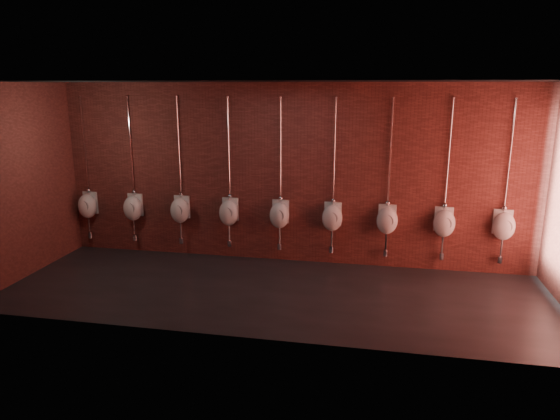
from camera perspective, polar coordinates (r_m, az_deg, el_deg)
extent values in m
plane|color=black|center=(7.93, -0.69, -9.33)|extent=(8.50, 8.50, 0.00)
cube|color=black|center=(7.28, -0.77, 14.48)|extent=(8.50, 3.00, 0.04)
cube|color=brown|center=(8.88, 1.21, 4.03)|extent=(8.50, 0.04, 3.20)
cube|color=brown|center=(6.02, -3.59, -0.86)|extent=(8.50, 0.04, 3.20)
cube|color=brown|center=(9.26, -27.48, 2.85)|extent=(0.04, 3.00, 3.20)
ellipsoid|color=white|center=(10.32, -21.15, 0.42)|extent=(0.40, 0.35, 0.48)
cube|color=white|center=(10.41, -20.84, 0.83)|extent=(0.31, 0.08, 0.43)
cylinder|color=#9C9C9C|center=(10.22, -21.51, 0.42)|extent=(0.21, 0.04, 0.21)
cylinder|color=silver|center=(10.21, -21.44, 6.85)|extent=(0.02, 0.02, 1.83)
sphere|color=silver|center=(10.33, -21.04, 2.12)|extent=(0.09, 0.09, 0.09)
cylinder|color=silver|center=(10.16, -21.90, 11.97)|extent=(0.06, 0.06, 0.01)
cylinder|color=silver|center=(10.41, -20.98, -1.45)|extent=(0.03, 0.03, 0.34)
cylinder|color=silver|center=(10.47, -20.87, -2.67)|extent=(0.09, 0.09, 0.11)
cylinder|color=silver|center=(10.53, -20.65, -2.56)|extent=(0.03, 0.16, 0.03)
ellipsoid|color=white|center=(9.86, -16.47, 0.19)|extent=(0.40, 0.35, 0.48)
cube|color=white|center=(9.95, -16.19, 0.61)|extent=(0.31, 0.08, 0.43)
cylinder|color=#9C9C9C|center=(9.75, -16.80, 0.19)|extent=(0.21, 0.04, 0.21)
cylinder|color=silver|center=(9.75, -16.68, 6.92)|extent=(0.02, 0.02, 1.83)
sphere|color=silver|center=(9.87, -16.36, 1.97)|extent=(0.09, 0.09, 0.09)
cylinder|color=silver|center=(9.68, -17.07, 12.30)|extent=(0.06, 0.06, 0.01)
cylinder|color=silver|center=(9.95, -16.33, -1.77)|extent=(0.03, 0.03, 0.34)
cylinder|color=silver|center=(10.01, -16.24, -3.04)|extent=(0.09, 0.09, 0.11)
cylinder|color=silver|center=(10.08, -16.04, -2.92)|extent=(0.03, 0.16, 0.03)
ellipsoid|color=white|center=(9.47, -11.37, -0.06)|extent=(0.40, 0.35, 0.48)
cube|color=white|center=(9.56, -11.12, 0.38)|extent=(0.31, 0.08, 0.43)
cylinder|color=#9C9C9C|center=(9.35, -11.65, -0.07)|extent=(0.21, 0.04, 0.21)
cylinder|color=silver|center=(9.35, -11.49, 6.95)|extent=(0.02, 0.02, 1.83)
sphere|color=silver|center=(9.48, -11.26, 1.79)|extent=(0.09, 0.09, 0.09)
cylinder|color=silver|center=(9.29, -11.77, 12.56)|extent=(0.06, 0.06, 0.01)
cylinder|color=silver|center=(9.56, -11.27, -2.10)|extent=(0.03, 0.03, 0.34)
cylinder|color=silver|center=(9.62, -11.21, -3.42)|extent=(0.09, 0.09, 0.11)
cylinder|color=silver|center=(9.69, -11.03, -3.29)|extent=(0.03, 0.16, 0.03)
ellipsoid|color=white|center=(9.16, -5.88, -0.34)|extent=(0.40, 0.35, 0.48)
cube|color=white|center=(9.25, -5.68, 0.13)|extent=(0.31, 0.08, 0.43)
cylinder|color=#9C9C9C|center=(9.04, -6.10, -0.35)|extent=(0.21, 0.04, 0.21)
cylinder|color=silver|center=(9.03, -5.89, 6.92)|extent=(0.02, 0.02, 1.83)
sphere|color=silver|center=(9.17, -5.77, 1.58)|extent=(0.09, 0.09, 0.09)
cylinder|color=silver|center=(8.97, -6.04, 12.73)|extent=(0.06, 0.06, 0.01)
cylinder|color=silver|center=(9.25, -5.83, -2.44)|extent=(0.03, 0.03, 0.34)
cylinder|color=silver|center=(9.32, -5.79, -3.80)|extent=(0.09, 0.09, 0.11)
cylinder|color=silver|center=(9.39, -5.65, -3.66)|extent=(0.03, 0.16, 0.03)
ellipsoid|color=white|center=(8.94, -0.06, -0.62)|extent=(0.40, 0.35, 0.48)
cube|color=white|center=(9.04, 0.08, -0.15)|extent=(0.31, 0.08, 0.43)
cylinder|color=#9C9C9C|center=(8.82, -0.21, -0.64)|extent=(0.21, 0.04, 0.21)
cylinder|color=silver|center=(8.81, 0.06, 6.81)|extent=(0.02, 0.02, 1.83)
sphere|color=silver|center=(8.95, 0.05, 1.34)|extent=(0.09, 0.09, 0.09)
cylinder|color=silver|center=(8.74, 0.06, 12.77)|extent=(0.06, 0.06, 0.01)
cylinder|color=silver|center=(9.03, -0.06, -2.77)|extent=(0.03, 0.03, 0.34)
cylinder|color=silver|center=(9.10, -0.06, -4.17)|extent=(0.09, 0.09, 0.11)
cylinder|color=silver|center=(9.18, 0.03, -4.02)|extent=(0.03, 0.16, 0.03)
ellipsoid|color=white|center=(8.81, 5.99, -0.91)|extent=(0.40, 0.35, 0.48)
cube|color=white|center=(8.91, 6.06, -0.43)|extent=(0.31, 0.08, 0.43)
cylinder|color=#9C9C9C|center=(8.69, 5.93, -0.93)|extent=(0.21, 0.04, 0.21)
cylinder|color=silver|center=(8.69, 6.24, 6.62)|extent=(0.02, 0.02, 1.83)
sphere|color=silver|center=(8.83, 6.09, 1.08)|extent=(0.09, 0.09, 0.09)
cylinder|color=silver|center=(8.62, 6.41, 12.67)|extent=(0.06, 0.06, 0.01)
cylinder|color=silver|center=(8.91, 5.93, -3.09)|extent=(0.03, 0.03, 0.34)
cylinder|color=silver|center=(8.98, 5.90, -4.50)|extent=(0.09, 0.09, 0.11)
cylinder|color=silver|center=(9.05, 5.94, -4.34)|extent=(0.03, 0.16, 0.03)
ellipsoid|color=white|center=(8.79, 12.14, -1.20)|extent=(0.40, 0.35, 0.48)
cube|color=white|center=(8.89, 12.15, -0.71)|extent=(0.31, 0.08, 0.43)
cylinder|color=#9C9C9C|center=(8.67, 12.16, -1.22)|extent=(0.21, 0.04, 0.21)
cylinder|color=silver|center=(8.66, 12.52, 6.35)|extent=(0.02, 0.02, 1.83)
sphere|color=silver|center=(8.80, 12.23, 0.80)|extent=(0.09, 0.09, 0.09)
cylinder|color=silver|center=(8.59, 12.85, 12.41)|extent=(0.06, 0.06, 0.01)
cylinder|color=silver|center=(8.89, 12.03, -3.37)|extent=(0.03, 0.03, 0.34)
cylinder|color=silver|center=(8.96, 11.95, -4.79)|extent=(0.09, 0.09, 0.11)
cylinder|color=silver|center=(9.03, 11.94, -4.63)|extent=(0.03, 0.16, 0.03)
ellipsoid|color=white|center=(8.87, 18.26, -1.47)|extent=(0.40, 0.35, 0.48)
cube|color=white|center=(8.97, 18.19, -0.98)|extent=(0.31, 0.08, 0.43)
cylinder|color=#9C9C9C|center=(8.75, 18.37, -1.49)|extent=(0.21, 0.04, 0.21)
cylinder|color=silver|center=(8.74, 18.76, 6.01)|extent=(0.02, 0.02, 1.83)
sphere|color=silver|center=(8.88, 18.34, 0.52)|extent=(0.09, 0.09, 0.09)
cylinder|color=silver|center=(8.67, 19.24, 12.00)|extent=(0.06, 0.06, 0.01)
cylinder|color=silver|center=(8.96, 18.09, -3.62)|extent=(0.03, 0.03, 0.34)
cylinder|color=silver|center=(9.03, 17.98, -5.02)|extent=(0.09, 0.09, 0.11)
cylinder|color=silver|center=(9.11, 17.92, -4.86)|extent=(0.03, 0.16, 0.03)
ellipsoid|color=white|center=(9.04, 24.20, -1.71)|extent=(0.40, 0.35, 0.48)
cube|color=white|center=(9.14, 24.07, -1.23)|extent=(0.31, 0.08, 0.43)
cylinder|color=#9C9C9C|center=(8.92, 24.39, -1.74)|extent=(0.21, 0.04, 0.21)
cylinder|color=silver|center=(8.92, 24.81, 5.61)|extent=(0.02, 0.02, 1.83)
sphere|color=silver|center=(9.06, 24.27, 0.23)|extent=(0.09, 0.09, 0.09)
cylinder|color=silver|center=(8.85, 25.42, 11.47)|extent=(0.06, 0.06, 0.01)
cylinder|color=silver|center=(9.14, 23.98, -3.82)|extent=(0.03, 0.03, 0.34)
cylinder|color=silver|center=(9.21, 23.84, -5.20)|extent=(0.09, 0.09, 0.11)
cylinder|color=silver|center=(9.28, 23.74, -5.04)|extent=(0.03, 0.16, 0.03)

